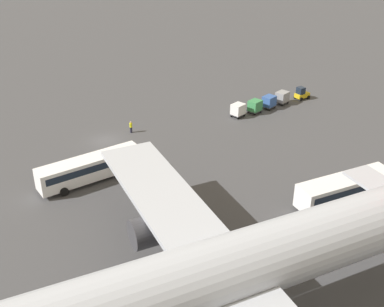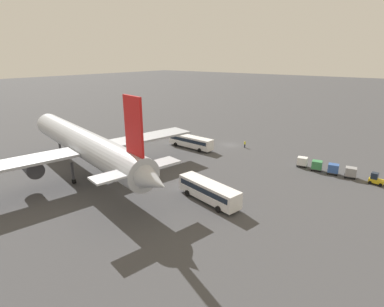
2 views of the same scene
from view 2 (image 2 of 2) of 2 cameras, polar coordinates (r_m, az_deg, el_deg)
name	(u,v)px [view 2 (image 2 of 2)]	position (r m, az deg, el deg)	size (l,w,h in m)	color
ground_plane	(230,145)	(78.52, 7.21, 1.65)	(600.00, 600.00, 0.00)	#424244
airplane	(85,144)	(58.93, -19.76, 1.66)	(51.31, 44.43, 17.18)	#B2B7C1
shuttle_bus_near	(191,141)	(74.73, -0.27, 2.40)	(12.65, 3.26, 3.03)	white
shuttle_bus_far	(209,190)	(47.69, 3.21, -7.00)	(11.88, 5.08, 3.09)	white
baggage_tug	(376,179)	(63.36, 31.60, -4.19)	(2.48, 1.77, 2.10)	gold
worker_person	(245,144)	(76.54, 10.03, 1.76)	(0.38, 0.38, 1.74)	#1E1E2D
cargo_cart_grey	(351,172)	(64.09, 27.99, -3.12)	(2.25, 1.99, 2.06)	#38383D
cargo_cart_blue	(333,168)	(64.50, 25.31, -2.59)	(2.25, 1.99, 2.06)	#38383D
cargo_cart_green	(317,165)	(65.12, 22.69, -2.05)	(2.25, 1.99, 2.06)	#38383D
cargo_cart_white	(302,161)	(66.32, 20.26, -1.40)	(2.25, 1.99, 2.06)	#38383D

